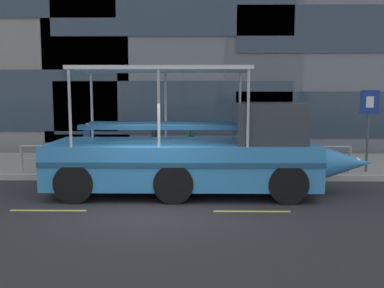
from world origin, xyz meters
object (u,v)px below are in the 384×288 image
(pedestrian_near_bow, at_px, (286,139))
(pedestrian_near_stern, at_px, (88,140))
(parking_sign, at_px, (369,117))
(duck_tour_boat, at_px, (201,154))
(pedestrian_mid_right, at_px, (155,140))
(pedestrian_mid_left, at_px, (191,141))

(pedestrian_near_bow, relative_size, pedestrian_near_stern, 1.09)
(parking_sign, bearing_deg, pedestrian_near_bow, 166.95)
(pedestrian_near_stern, bearing_deg, duck_tour_boat, -38.50)
(duck_tour_boat, relative_size, pedestrian_near_bow, 5.32)
(parking_sign, relative_size, duck_tour_boat, 0.30)
(duck_tour_boat, height_order, pedestrian_near_bow, duck_tour_boat)
(pedestrian_near_bow, relative_size, pedestrian_mid_right, 1.03)
(parking_sign, bearing_deg, pedestrian_mid_right, 177.09)
(pedestrian_near_bow, bearing_deg, pedestrian_near_stern, 178.64)
(pedestrian_mid_left, bearing_deg, pedestrian_near_stern, 173.41)
(pedestrian_near_stern, bearing_deg, pedestrian_mid_right, -9.49)
(pedestrian_mid_right, bearing_deg, parking_sign, -2.91)
(duck_tour_boat, height_order, pedestrian_mid_right, duck_tour_boat)
(pedestrian_near_bow, relative_size, pedestrian_mid_left, 1.05)
(parking_sign, distance_m, pedestrian_near_bow, 2.71)
(duck_tour_boat, distance_m, pedestrian_near_bow, 4.12)
(duck_tour_boat, relative_size, pedestrian_mid_right, 5.50)
(pedestrian_mid_left, distance_m, pedestrian_near_stern, 3.57)
(pedestrian_near_stern, bearing_deg, pedestrian_near_bow, -1.36)
(parking_sign, xyz_separation_m, duck_tour_boat, (-5.43, -2.34, -0.90))
(parking_sign, xyz_separation_m, pedestrian_near_stern, (-9.31, 0.75, -0.87))
(parking_sign, distance_m, pedestrian_near_stern, 9.38)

